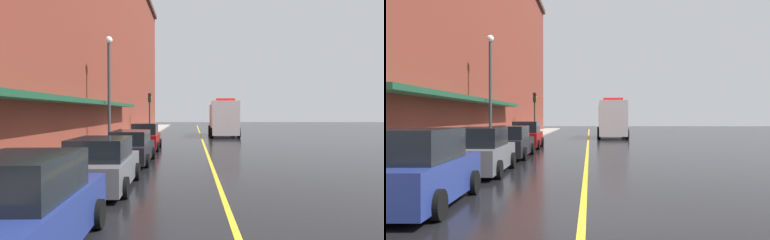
% 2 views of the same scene
% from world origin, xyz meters
% --- Properties ---
extents(ground_plane, '(112.00, 112.00, 0.00)m').
position_xyz_m(ground_plane, '(0.00, 25.00, 0.00)').
color(ground_plane, black).
extents(sidewalk_left, '(2.40, 70.00, 0.15)m').
position_xyz_m(sidewalk_left, '(-6.20, 25.00, 0.07)').
color(sidewalk_left, '#9E9B93').
rests_on(sidewalk_left, ground).
extents(lane_center_stripe, '(0.16, 70.00, 0.01)m').
position_xyz_m(lane_center_stripe, '(0.00, 25.00, 0.00)').
color(lane_center_stripe, gold).
rests_on(lane_center_stripe, ground).
extents(brick_building_left, '(12.58, 64.00, 19.22)m').
position_xyz_m(brick_building_left, '(-13.11, 24.00, 9.62)').
color(brick_building_left, maroon).
rests_on(brick_building_left, ground).
extents(parked_car_0, '(2.20, 4.47, 1.80)m').
position_xyz_m(parked_car_0, '(-3.85, 1.19, 0.84)').
color(parked_car_0, navy).
rests_on(parked_car_0, ground).
extents(parked_car_1, '(2.23, 4.53, 1.69)m').
position_xyz_m(parked_car_1, '(-3.89, 6.55, 0.79)').
color(parked_car_1, '#595B60').
rests_on(parked_car_1, ground).
extents(parked_car_2, '(2.12, 4.69, 1.62)m').
position_xyz_m(parked_car_2, '(-3.92, 12.24, 0.76)').
color(parked_car_2, black).
rests_on(parked_car_2, ground).
extents(parked_car_3, '(2.04, 4.21, 1.78)m').
position_xyz_m(parked_car_3, '(-4.03, 18.29, 0.83)').
color(parked_car_3, maroon).
rests_on(parked_car_3, ground).
extents(box_truck, '(3.00, 8.23, 3.82)m').
position_xyz_m(box_truck, '(2.32, 31.48, 1.82)').
color(box_truck, silver).
rests_on(box_truck, ground).
extents(parking_meter_0, '(0.14, 0.18, 1.33)m').
position_xyz_m(parking_meter_0, '(-5.35, 16.59, 1.06)').
color(parking_meter_0, '#4C4C51').
rests_on(parking_meter_0, sidewalk_left).
extents(parking_meter_1, '(0.14, 0.18, 1.33)m').
position_xyz_m(parking_meter_1, '(-5.35, 9.87, 1.06)').
color(parking_meter_1, '#4C4C51').
rests_on(parking_meter_1, sidewalk_left).
extents(street_lamp_left, '(0.44, 0.44, 6.94)m').
position_xyz_m(street_lamp_left, '(-5.95, 16.24, 4.40)').
color(street_lamp_left, '#33383D').
rests_on(street_lamp_left, sidewalk_left).
extents(traffic_light_near, '(0.38, 0.36, 4.30)m').
position_xyz_m(traffic_light_near, '(-5.29, 30.98, 3.16)').
color(traffic_light_near, '#232326').
rests_on(traffic_light_near, sidewalk_left).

